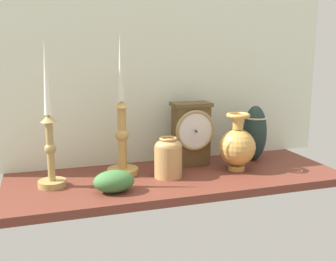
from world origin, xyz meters
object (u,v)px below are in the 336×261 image
(candlestick_tall_left, at_px, (122,135))
(brass_vase_jar, at_px, (168,156))
(tall_ceramic_vase, at_px, (255,133))
(candlestick_tall_center, at_px, (50,140))
(mantel_clock, at_px, (191,133))
(brass_vase_bulbous, at_px, (237,146))

(candlestick_tall_left, xyz_separation_m, brass_vase_jar, (0.12, -0.07, -0.06))
(brass_vase_jar, height_order, tall_ceramic_vase, tall_ceramic_vase)
(candlestick_tall_center, xyz_separation_m, brass_vase_jar, (0.33, -0.02, -0.07))
(brass_vase_jar, distance_m, tall_ceramic_vase, 0.35)
(mantel_clock, bearing_deg, candlestick_tall_left, -172.74)
(brass_vase_bulbous, xyz_separation_m, brass_vase_jar, (-0.23, -0.00, -0.02))
(mantel_clock, bearing_deg, tall_ceramic_vase, -3.47)
(candlestick_tall_left, height_order, tall_ceramic_vase, candlestick_tall_left)
(candlestick_tall_left, relative_size, candlestick_tall_center, 1.04)
(candlestick_tall_center, bearing_deg, mantel_clock, 10.67)
(candlestick_tall_center, distance_m, brass_vase_bulbous, 0.56)
(candlestick_tall_center, height_order, brass_vase_bulbous, candlestick_tall_center)
(tall_ceramic_vase, bearing_deg, candlestick_tall_left, -177.97)
(mantel_clock, xyz_separation_m, brass_vase_jar, (-0.11, -0.10, -0.04))
(candlestick_tall_left, height_order, brass_vase_jar, candlestick_tall_left)
(mantel_clock, relative_size, candlestick_tall_center, 0.51)
(candlestick_tall_center, relative_size, brass_vase_jar, 3.33)
(candlestick_tall_center, distance_m, tall_ceramic_vase, 0.67)
(tall_ceramic_vase, bearing_deg, candlestick_tall_center, -174.02)
(mantel_clock, relative_size, brass_vase_bulbous, 1.13)
(mantel_clock, distance_m, brass_vase_jar, 0.16)
(tall_ceramic_vase, bearing_deg, brass_vase_bulbous, -142.09)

